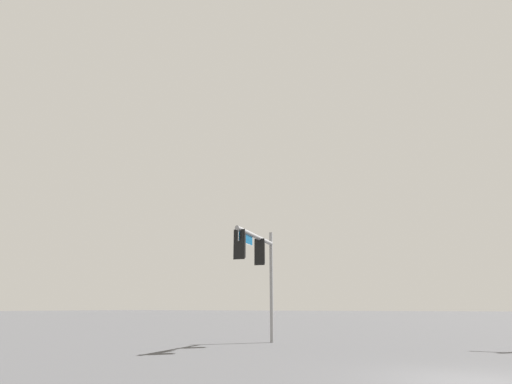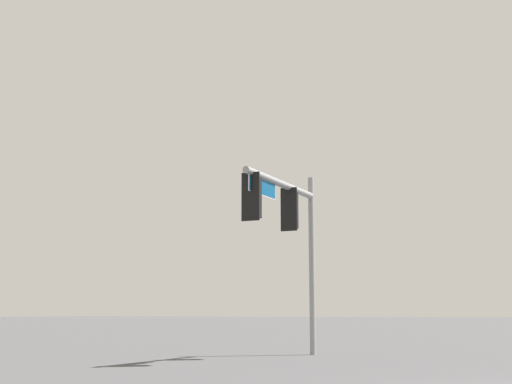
# 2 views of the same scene
# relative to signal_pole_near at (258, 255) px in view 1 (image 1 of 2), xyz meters

# --- Properties ---
(ground_plane) EXTENTS (400.00, 400.00, 0.00)m
(ground_plane) POSITION_rel_signal_pole_near_xyz_m (6.03, 8.62, -4.12)
(ground_plane) COLOR #474749
(signal_pole_near) EXTENTS (4.84, 0.82, 5.59)m
(signal_pole_near) POSITION_rel_signal_pole_near_xyz_m (0.00, 0.00, 0.00)
(signal_pole_near) COLOR gray
(signal_pole_near) RESTS_ON ground_plane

